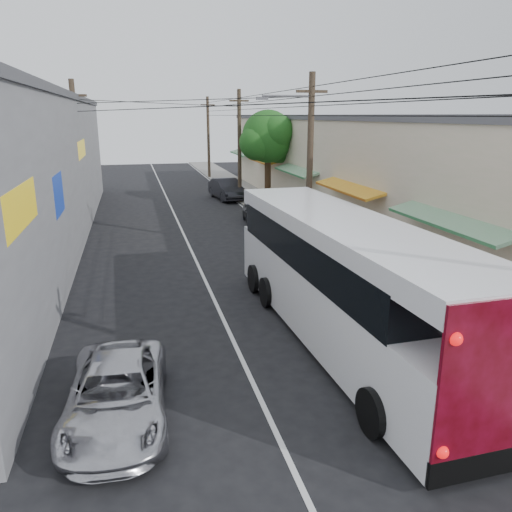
{
  "coord_description": "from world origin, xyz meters",
  "views": [
    {
      "loc": [
        -2.5,
        -8.2,
        6.23
      ],
      "look_at": [
        1.26,
        7.01,
        1.79
      ],
      "focal_mm": 35.0,
      "sensor_mm": 36.0,
      "label": 1
    }
  ],
  "objects_px": {
    "coach_bus": "(341,278)",
    "parked_car_far": "(227,189)",
    "jeepney": "(117,394)",
    "parked_car_mid": "(258,212)",
    "pedestrian_far": "(332,227)",
    "pedestrian_near": "(391,251)",
    "parked_suv": "(289,232)"
  },
  "relations": [
    {
      "from": "parked_car_far",
      "to": "pedestrian_near",
      "type": "relative_size",
      "value": 3.26
    },
    {
      "from": "parked_suv",
      "to": "parked_car_far",
      "type": "height_order",
      "value": "parked_suv"
    },
    {
      "from": "parked_suv",
      "to": "parked_car_mid",
      "type": "height_order",
      "value": "parked_suv"
    },
    {
      "from": "coach_bus",
      "to": "parked_car_far",
      "type": "bearing_deg",
      "value": 84.83
    },
    {
      "from": "parked_car_mid",
      "to": "parked_car_far",
      "type": "xyz_separation_m",
      "value": [
        -0.16,
        9.12,
        0.11
      ]
    },
    {
      "from": "parked_car_mid",
      "to": "pedestrian_near",
      "type": "distance_m",
      "value": 10.92
    },
    {
      "from": "jeepney",
      "to": "parked_car_mid",
      "type": "xyz_separation_m",
      "value": [
        7.71,
        18.65,
        0.06
      ]
    },
    {
      "from": "jeepney",
      "to": "parked_car_far",
      "type": "bearing_deg",
      "value": 78.04
    },
    {
      "from": "parked_car_mid",
      "to": "jeepney",
      "type": "bearing_deg",
      "value": -105.54
    },
    {
      "from": "pedestrian_far",
      "to": "pedestrian_near",
      "type": "bearing_deg",
      "value": 88.67
    },
    {
      "from": "parked_suv",
      "to": "pedestrian_near",
      "type": "bearing_deg",
      "value": -57.44
    },
    {
      "from": "parked_car_far",
      "to": "pedestrian_near",
      "type": "distance_m",
      "value": 19.87
    },
    {
      "from": "parked_car_mid",
      "to": "parked_car_far",
      "type": "distance_m",
      "value": 9.12
    },
    {
      "from": "parked_car_far",
      "to": "pedestrian_near",
      "type": "height_order",
      "value": "pedestrian_near"
    },
    {
      "from": "coach_bus",
      "to": "parked_car_mid",
      "type": "height_order",
      "value": "coach_bus"
    },
    {
      "from": "pedestrian_near",
      "to": "pedestrian_far",
      "type": "relative_size",
      "value": 0.97
    },
    {
      "from": "jeepney",
      "to": "coach_bus",
      "type": "bearing_deg",
      "value": 26.61
    },
    {
      "from": "parked_suv",
      "to": "parked_car_far",
      "type": "distance_m",
      "value": 15.2
    },
    {
      "from": "coach_bus",
      "to": "parked_suv",
      "type": "xyz_separation_m",
      "value": [
        1.6,
        9.93,
        -0.98
      ]
    },
    {
      "from": "coach_bus",
      "to": "pedestrian_far",
      "type": "height_order",
      "value": "coach_bus"
    },
    {
      "from": "jeepney",
      "to": "parked_car_mid",
      "type": "bearing_deg",
      "value": 70.79
    },
    {
      "from": "coach_bus",
      "to": "pedestrian_near",
      "type": "xyz_separation_m",
      "value": [
        4.6,
        5.52,
        -0.98
      ]
    },
    {
      "from": "parked_car_mid",
      "to": "pedestrian_near",
      "type": "height_order",
      "value": "pedestrian_near"
    },
    {
      "from": "coach_bus",
      "to": "parked_car_mid",
      "type": "distance_m",
      "value": 16.13
    },
    {
      "from": "coach_bus",
      "to": "parked_car_far",
      "type": "relative_size",
      "value": 2.59
    },
    {
      "from": "jeepney",
      "to": "pedestrian_near",
      "type": "distance_m",
      "value": 13.46
    },
    {
      "from": "parked_suv",
      "to": "parked_car_mid",
      "type": "xyz_separation_m",
      "value": [
        0.0,
        6.08,
        -0.17
      ]
    },
    {
      "from": "coach_bus",
      "to": "parked_car_far",
      "type": "height_order",
      "value": "coach_bus"
    },
    {
      "from": "parked_suv",
      "to": "pedestrian_near",
      "type": "distance_m",
      "value": 5.34
    },
    {
      "from": "parked_car_far",
      "to": "coach_bus",
      "type": "bearing_deg",
      "value": -100.35
    },
    {
      "from": "parked_suv",
      "to": "parked_car_mid",
      "type": "bearing_deg",
      "value": 88.36
    },
    {
      "from": "jeepney",
      "to": "parked_suv",
      "type": "bearing_deg",
      "value": 61.73
    }
  ]
}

